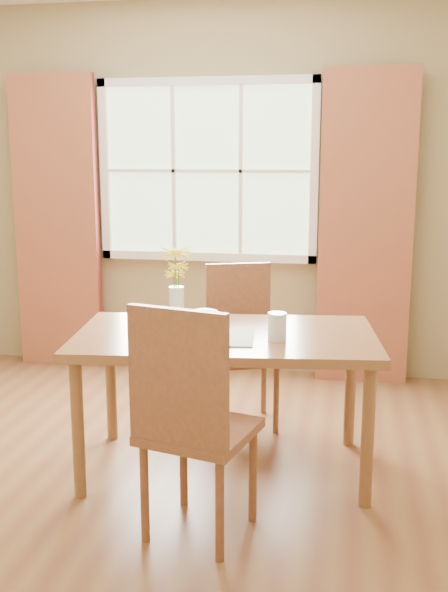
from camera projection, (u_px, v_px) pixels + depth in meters
name	position (u px, v px, depth m)	size (l,w,h in m)	color
room	(128.00, 213.00, 3.28)	(4.24, 3.84, 2.74)	brown
window	(207.00, 171.00, 5.05)	(1.62, 0.06, 1.32)	#A3C696
curtain_left	(57.00, 224.00, 5.25)	(0.65, 0.08, 2.20)	maroon
curtain_right	(366.00, 230.00, 4.84)	(0.65, 0.08, 2.20)	maroon
dining_table	(226.00, 348.00, 3.51)	(1.60, 1.02, 0.74)	brown
chair_near	(190.00, 415.00, 2.85)	(0.53, 0.53, 1.04)	brown
chair_far	(241.00, 337.00, 4.22)	(0.52, 0.52, 0.97)	brown
placemat	(208.00, 337.00, 3.41)	(0.45, 0.33, 0.01)	beige
plate	(200.00, 335.00, 3.42)	(0.23, 0.23, 0.01)	#BBDE37
croissant_sandwich	(203.00, 321.00, 3.41)	(0.20, 0.17, 0.13)	gold
water_glass	(277.00, 327.00, 3.35)	(0.09, 0.09, 0.14)	silver
flower_vase	(176.00, 278.00, 3.64)	(0.17, 0.17, 0.41)	silver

